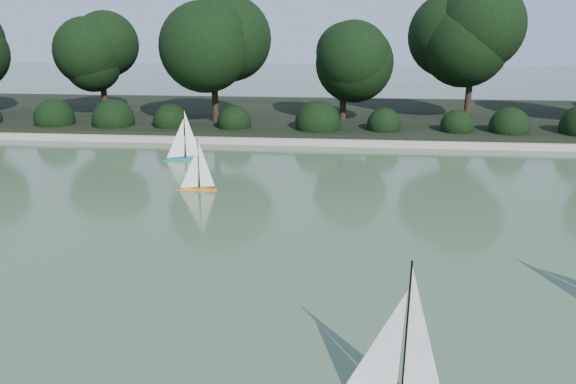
{
  "coord_description": "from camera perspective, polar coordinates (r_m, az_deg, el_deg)",
  "views": [
    {
      "loc": [
        1.01,
        -6.47,
        3.33
      ],
      "look_at": [
        0.17,
        2.12,
        0.7
      ],
      "focal_mm": 35.0,
      "sensor_mm": 36.0,
      "label": 1
    }
  ],
  "objects": [
    {
      "name": "tree_line",
      "position": [
        17.92,
        6.53,
        14.63
      ],
      "size": [
        26.31,
        3.93,
        4.39
      ],
      "color": "black",
      "rests_on": "ground"
    },
    {
      "name": "sailboat_white_a",
      "position": [
        5.4,
        10.16,
        -18.31
      ],
      "size": [
        1.07,
        0.57,
        1.51
      ],
      "color": "white",
      "rests_on": "ground"
    },
    {
      "name": "far_bank",
      "position": [
        19.75,
        2.63,
        7.66
      ],
      "size": [
        40.0,
        8.0,
        0.3
      ],
      "primitive_type": "cube",
      "color": "black",
      "rests_on": "ground"
    },
    {
      "name": "ground",
      "position": [
        7.35,
        -2.97,
        -10.04
      ],
      "size": [
        80.0,
        80.0,
        0.0
      ],
      "primitive_type": "plane",
      "color": "#395030",
      "rests_on": "ground"
    },
    {
      "name": "pond_coping",
      "position": [
        15.84,
        1.84,
        5.13
      ],
      "size": [
        40.0,
        0.35,
        0.18
      ],
      "primitive_type": "cube",
      "color": "gray",
      "rests_on": "ground"
    },
    {
      "name": "sailboat_orange",
      "position": [
        11.67,
        -9.44,
        1.06
      ],
      "size": [
        0.86,
        0.22,
        1.17
      ],
      "color": "orange",
      "rests_on": "ground"
    },
    {
      "name": "sailboat_teal",
      "position": [
        14.32,
        -10.8,
        4.08
      ],
      "size": [
        1.0,
        0.39,
        1.37
      ],
      "color": "#07798B",
      "rests_on": "ground"
    },
    {
      "name": "shrub_hedge",
      "position": [
        16.65,
        2.06,
        6.97
      ],
      "size": [
        29.1,
        1.1,
        1.1
      ],
      "color": "black",
      "rests_on": "ground"
    }
  ]
}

